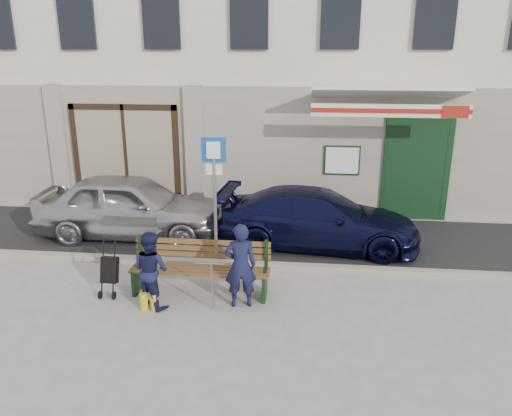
# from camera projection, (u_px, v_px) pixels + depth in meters

# --- Properties ---
(ground) EXTENTS (80.00, 80.00, 0.00)m
(ground) POSITION_uv_depth(u_px,v_px,m) (214.00, 304.00, 8.35)
(ground) COLOR #9E9991
(ground) RESTS_ON ground
(asphalt_lane) EXTENTS (60.00, 3.20, 0.01)m
(asphalt_lane) POSITION_uv_depth(u_px,v_px,m) (240.00, 237.00, 11.28)
(asphalt_lane) COLOR #282828
(asphalt_lane) RESTS_ON ground
(curb) EXTENTS (60.00, 0.18, 0.12)m
(curb) POSITION_uv_depth(u_px,v_px,m) (229.00, 264.00, 9.75)
(curb) COLOR #9E9384
(curb) RESTS_ON ground
(building) EXTENTS (20.00, 8.27, 10.00)m
(building) POSITION_uv_depth(u_px,v_px,m) (264.00, 17.00, 14.82)
(building) COLOR beige
(building) RESTS_ON ground
(car_silver) EXTENTS (4.22, 1.76, 1.43)m
(car_silver) POSITION_uv_depth(u_px,v_px,m) (130.00, 206.00, 11.19)
(car_silver) COLOR #AFAFB4
(car_silver) RESTS_ON ground
(car_navy) EXTENTS (4.37, 2.04, 1.23)m
(car_navy) POSITION_uv_depth(u_px,v_px,m) (318.00, 218.00, 10.65)
(car_navy) COLOR black
(car_navy) RESTS_ON ground
(parking_sign) EXTENTS (0.47, 0.08, 2.52)m
(parking_sign) POSITION_uv_depth(u_px,v_px,m) (214.00, 182.00, 9.46)
(parking_sign) COLOR gray
(parking_sign) RESTS_ON ground
(bench) EXTENTS (2.40, 1.17, 0.98)m
(bench) POSITION_uv_depth(u_px,v_px,m) (198.00, 269.00, 8.59)
(bench) COLOR brown
(bench) RESTS_ON ground
(man) EXTENTS (0.59, 0.45, 1.44)m
(man) POSITION_uv_depth(u_px,v_px,m) (240.00, 266.00, 8.10)
(man) COLOR #131434
(man) RESTS_ON ground
(woman) EXTENTS (0.79, 0.73, 1.30)m
(woman) POSITION_uv_depth(u_px,v_px,m) (151.00, 269.00, 8.12)
(woman) COLOR #141639
(woman) RESTS_ON ground
(stroller) EXTENTS (0.29, 0.41, 0.98)m
(stroller) POSITION_uv_depth(u_px,v_px,m) (109.00, 271.00, 8.57)
(stroller) COLOR black
(stroller) RESTS_ON ground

